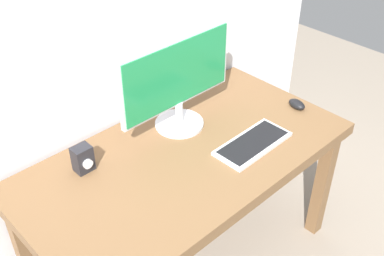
{
  "coord_description": "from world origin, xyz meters",
  "views": [
    {
      "loc": [
        -1.08,
        -1.18,
        2.03
      ],
      "look_at": [
        0.04,
        0.0,
        0.85
      ],
      "focal_mm": 43.86,
      "sensor_mm": 36.0,
      "label": 1
    }
  ],
  "objects_px": {
    "monitor": "(177,81)",
    "audio_controller": "(83,159)",
    "desk": "(186,168)",
    "mouse": "(297,104)",
    "keyboard_primary": "(253,143)"
  },
  "relations": [
    {
      "from": "desk",
      "to": "keyboard_primary",
      "type": "bearing_deg",
      "value": -32.02
    },
    {
      "from": "keyboard_primary",
      "to": "audio_controller",
      "type": "height_order",
      "value": "audio_controller"
    },
    {
      "from": "monitor",
      "to": "keyboard_primary",
      "type": "distance_m",
      "value": 0.44
    },
    {
      "from": "monitor",
      "to": "mouse",
      "type": "bearing_deg",
      "value": -30.04
    },
    {
      "from": "desk",
      "to": "monitor",
      "type": "height_order",
      "value": "monitor"
    },
    {
      "from": "monitor",
      "to": "audio_controller",
      "type": "xyz_separation_m",
      "value": [
        -0.51,
        0.03,
        -0.18
      ]
    },
    {
      "from": "monitor",
      "to": "desk",
      "type": "bearing_deg",
      "value": -123.89
    },
    {
      "from": "desk",
      "to": "mouse",
      "type": "height_order",
      "value": "mouse"
    },
    {
      "from": "keyboard_primary",
      "to": "mouse",
      "type": "bearing_deg",
      "value": 6.93
    },
    {
      "from": "desk",
      "to": "mouse",
      "type": "xyz_separation_m",
      "value": [
        0.65,
        -0.11,
        0.1
      ]
    },
    {
      "from": "audio_controller",
      "to": "keyboard_primary",
      "type": "bearing_deg",
      "value": -30.59
    },
    {
      "from": "monitor",
      "to": "audio_controller",
      "type": "bearing_deg",
      "value": 177.04
    },
    {
      "from": "desk",
      "to": "mouse",
      "type": "relative_size",
      "value": 15.37
    },
    {
      "from": "audio_controller",
      "to": "mouse",
      "type": "bearing_deg",
      "value": -17.74
    },
    {
      "from": "keyboard_primary",
      "to": "audio_controller",
      "type": "bearing_deg",
      "value": 149.41
    }
  ]
}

